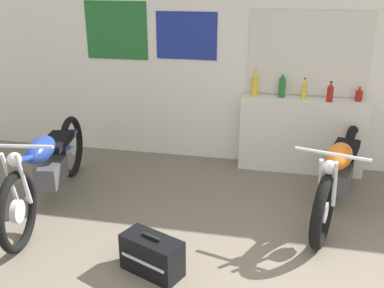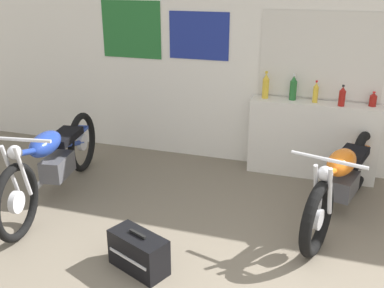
{
  "view_description": "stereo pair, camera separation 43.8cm",
  "coord_description": "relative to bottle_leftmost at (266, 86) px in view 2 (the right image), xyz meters",
  "views": [
    {
      "loc": [
        -0.52,
        -2.2,
        2.28
      ],
      "look_at": [
        -1.36,
        1.8,
        0.7
      ],
      "focal_mm": 42.0,
      "sensor_mm": 36.0,
      "label": 1
    },
    {
      "loc": [
        -0.1,
        -2.09,
        2.28
      ],
      "look_at": [
        -1.36,
        1.8,
        0.7
      ],
      "focal_mm": 42.0,
      "sensor_mm": 36.0,
      "label": 2
    }
  ],
  "objects": [
    {
      "name": "wall_back",
      "position": [
        0.85,
        0.16,
        0.37
      ],
      "size": [
        10.0,
        0.07,
        2.8
      ],
      "color": "silver",
      "rests_on": "ground_plane"
    },
    {
      "name": "sill_counter",
      "position": [
        0.58,
        -0.02,
        -0.59
      ],
      "size": [
        1.45,
        0.28,
        0.89
      ],
      "color": "silver",
      "rests_on": "ground_plane"
    },
    {
      "name": "bottle_leftmost",
      "position": [
        0.0,
        0.0,
        0.0
      ],
      "size": [
        0.08,
        0.08,
        0.32
      ],
      "color": "gold",
      "rests_on": "sill_counter"
    },
    {
      "name": "bottle_left_center",
      "position": [
        0.31,
        0.02,
        -0.01
      ],
      "size": [
        0.08,
        0.08,
        0.3
      ],
      "color": "#23662D",
      "rests_on": "sill_counter"
    },
    {
      "name": "bottle_center",
      "position": [
        0.56,
        -0.01,
        -0.03
      ],
      "size": [
        0.06,
        0.06,
        0.25
      ],
      "color": "gold",
      "rests_on": "sill_counter"
    },
    {
      "name": "bottle_right_center",
      "position": [
        0.85,
        -0.06,
        -0.04
      ],
      "size": [
        0.07,
        0.07,
        0.24
      ],
      "color": "maroon",
      "rests_on": "sill_counter"
    },
    {
      "name": "bottle_rightmost",
      "position": [
        1.18,
        0.03,
        -0.07
      ],
      "size": [
        0.08,
        0.08,
        0.16
      ],
      "color": "maroon",
      "rests_on": "sill_counter"
    },
    {
      "name": "motorcycle_orange",
      "position": [
        0.93,
        -0.95,
        -0.62
      ],
      "size": [
        0.78,
        2.07,
        0.84
      ],
      "color": "black",
      "rests_on": "ground_plane"
    },
    {
      "name": "motorcycle_blue",
      "position": [
        -1.94,
        -1.47,
        -0.59
      ],
      "size": [
        0.67,
        2.22,
        0.92
      ],
      "color": "black",
      "rests_on": "ground_plane"
    },
    {
      "name": "hard_case_black",
      "position": [
        -0.6,
        -2.32,
        -0.87
      ],
      "size": [
        0.55,
        0.41,
        0.34
      ],
      "color": "black",
      "rests_on": "ground_plane"
    }
  ]
}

